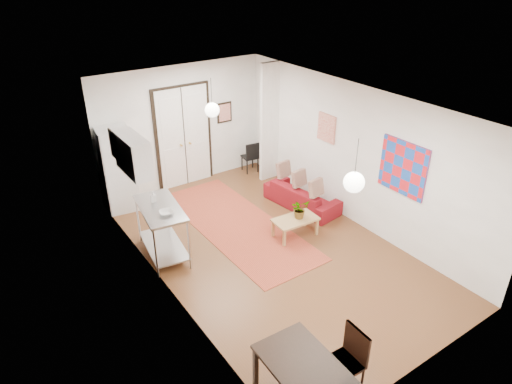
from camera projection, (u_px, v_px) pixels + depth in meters
floor at (268, 248)px, 8.86m from camera, size 7.00×7.00×0.00m
ceiling at (270, 102)px, 7.51m from camera, size 4.20×7.00×0.02m
wall_back at (182, 127)px, 10.74m from camera, size 4.20×0.02×2.90m
wall_front at (435, 285)px, 5.63m from camera, size 4.20×0.02×2.90m
wall_left at (161, 215)px, 7.13m from camera, size 0.02×7.00×2.90m
wall_right at (353, 155)px, 9.24m from camera, size 0.02×7.00×2.90m
double_doors at (184, 137)px, 10.82m from camera, size 1.44×0.06×2.50m
stub_partition at (269, 123)px, 10.97m from camera, size 0.50×0.10×2.90m
wall_cabinet at (133, 155)px, 8.11m from camera, size 0.35×1.00×0.70m
painting_popart at (403, 168)px, 8.22m from camera, size 0.05×1.00×1.00m
painting_abstract at (327, 128)px, 9.64m from camera, size 0.05×0.50×0.60m
poster_back at (225, 112)px, 11.22m from camera, size 0.40×0.03×0.50m
print_left at (115, 145)px, 8.38m from camera, size 0.03×0.44×0.54m
pendant_back at (212, 110)px, 9.27m from camera, size 0.30×0.30×0.80m
pendant_front at (354, 182)px, 6.35m from camera, size 0.30×0.30×0.80m
kilim_rug at (237, 224)px, 9.62m from camera, size 1.61×4.18×0.01m
sofa at (302, 196)px, 10.20m from camera, size 0.94×1.87×0.52m
coffee_table at (295, 221)px, 9.09m from camera, size 0.92×0.55×0.40m
potted_plant at (300, 209)px, 9.02m from camera, size 0.37×0.32×0.39m
kitchen_counter at (162, 223)px, 8.35m from camera, size 0.86×1.43×1.03m
bowl at (166, 213)px, 7.96m from camera, size 0.29×0.29×0.06m
soap_bottle at (153, 196)px, 8.32m from camera, size 0.12×0.12×0.21m
fridge at (118, 170)px, 9.85m from camera, size 0.74×0.74×1.86m
dining_table at (308, 374)px, 5.40m from camera, size 0.82×1.38×0.75m
dining_chair_near at (339, 354)px, 5.83m from camera, size 0.46×0.64×0.93m
dining_chair_far at (339, 354)px, 5.83m from camera, size 0.46×0.64×0.93m
black_side_chair at (248, 153)px, 11.83m from camera, size 0.42×0.42×0.82m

